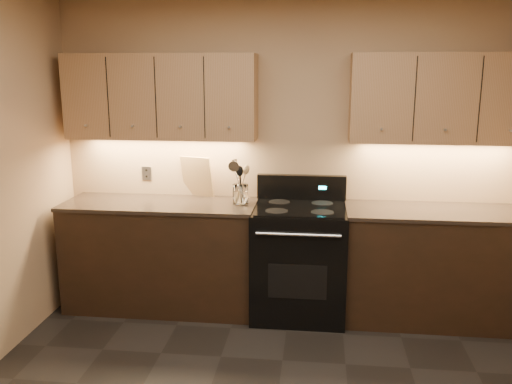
% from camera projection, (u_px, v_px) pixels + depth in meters
% --- Properties ---
extents(wall_back, '(4.00, 0.04, 2.60)m').
position_uv_depth(wall_back, '(293.00, 156.00, 4.64)').
color(wall_back, tan).
rests_on(wall_back, ground).
extents(counter_left, '(1.62, 0.62, 0.93)m').
position_uv_depth(counter_left, '(162.00, 255.00, 4.66)').
color(counter_left, black).
rests_on(counter_left, ground).
extents(counter_right, '(1.46, 0.62, 0.93)m').
position_uv_depth(counter_right, '(435.00, 265.00, 4.40)').
color(counter_right, black).
rests_on(counter_right, ground).
extents(stove, '(0.76, 0.68, 1.14)m').
position_uv_depth(stove, '(299.00, 259.00, 4.51)').
color(stove, black).
rests_on(stove, ground).
extents(upper_cab_left, '(1.60, 0.30, 0.70)m').
position_uv_depth(upper_cab_left, '(161.00, 97.00, 4.51)').
color(upper_cab_left, '#A37A51').
rests_on(upper_cab_left, wall_back).
extents(upper_cab_right, '(1.44, 0.30, 0.70)m').
position_uv_depth(upper_cab_right, '(443.00, 98.00, 4.25)').
color(upper_cab_right, '#A37A51').
rests_on(upper_cab_right, wall_back).
extents(outlet_plate, '(0.08, 0.01, 0.12)m').
position_uv_depth(outlet_plate, '(147.00, 173.00, 4.82)').
color(outlet_plate, '#B2B5BA').
rests_on(outlet_plate, wall_back).
extents(utensil_crock, '(0.13, 0.13, 0.16)m').
position_uv_depth(utensil_crock, '(240.00, 194.00, 4.51)').
color(utensil_crock, white).
rests_on(utensil_crock, counter_left).
extents(cutting_board, '(0.30, 0.17, 0.36)m').
position_uv_depth(cutting_board, '(197.00, 177.00, 4.73)').
color(cutting_board, tan).
rests_on(cutting_board, counter_left).
extents(wooden_spoon, '(0.15, 0.14, 0.31)m').
position_uv_depth(wooden_spoon, '(237.00, 183.00, 4.49)').
color(wooden_spoon, tan).
rests_on(wooden_spoon, utensil_crock).
extents(black_spoon, '(0.08, 0.09, 0.30)m').
position_uv_depth(black_spoon, '(242.00, 184.00, 4.51)').
color(black_spoon, black).
rests_on(black_spoon, utensil_crock).
extents(steel_spatula, '(0.18, 0.15, 0.38)m').
position_uv_depth(steel_spatula, '(242.00, 180.00, 4.48)').
color(steel_spatula, silver).
rests_on(steel_spatula, utensil_crock).
extents(steel_skimmer, '(0.19, 0.11, 0.35)m').
position_uv_depth(steel_skimmer, '(245.00, 182.00, 4.47)').
color(steel_skimmer, silver).
rests_on(steel_skimmer, utensil_crock).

